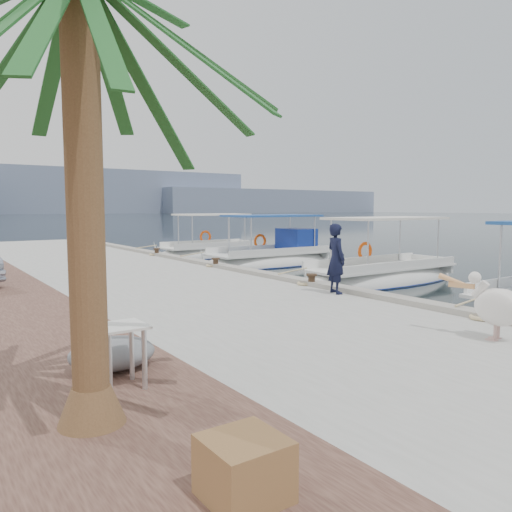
{
  "coord_description": "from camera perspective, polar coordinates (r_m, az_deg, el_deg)",
  "views": [
    {
      "loc": [
        -8.91,
        -8.3,
        2.56
      ],
      "look_at": [
        -1.0,
        3.12,
        1.2
      ],
      "focal_mm": 35.0,
      "sensor_mm": 36.0,
      "label": 1
    }
  ],
  "objects": [
    {
      "name": "folding_table",
      "position": [
        5.96,
        -15.21,
        -9.55
      ],
      "size": [
        0.55,
        0.55,
        0.73
      ],
      "color": "silver",
      "rests_on": "cobblestone_strip"
    },
    {
      "name": "fishing_caique_e",
      "position": [
        25.72,
        -5.32,
        0.13
      ],
      "size": [
        6.12,
        2.08,
        2.83
      ],
      "color": "silver",
      "rests_on": "ground"
    },
    {
      "name": "fishing_caique_c",
      "position": [
        17.4,
        14.12,
        -2.62
      ],
      "size": [
        6.99,
        2.22,
        2.83
      ],
      "color": "silver",
      "rests_on": "ground"
    },
    {
      "name": "ground",
      "position": [
        12.45,
        12.13,
        -6.41
      ],
      "size": [
        400.0,
        400.0,
        0.0
      ],
      "primitive_type": "plane",
      "color": "black",
      "rests_on": "ground"
    },
    {
      "name": "fishing_caique_d",
      "position": [
        22.1,
        1.72,
        -0.56
      ],
      "size": [
        6.89,
        2.39,
        2.83
      ],
      "color": "silver",
      "rests_on": "ground"
    },
    {
      "name": "mooring_bollards",
      "position": [
        13.15,
        6.37,
        -2.61
      ],
      "size": [
        0.28,
        20.28,
        0.33
      ],
      "color": "black",
      "rests_on": "concrete_quay"
    },
    {
      "name": "distant_hills",
      "position": [
        213.36,
        -24.47,
        6.44
      ],
      "size": [
        330.0,
        60.0,
        18.0
      ],
      "color": "slate",
      "rests_on": "ground"
    },
    {
      "name": "wooden_crate",
      "position": [
        3.83,
        -1.38,
        -23.08
      ],
      "size": [
        0.55,
        0.55,
        0.44
      ],
      "primitive_type": "cube",
      "color": "brown",
      "rests_on": "cobblestone_strip"
    },
    {
      "name": "quay_curb",
      "position": [
        16.01,
        -1.54,
        -1.59
      ],
      "size": [
        0.44,
        40.0,
        0.12
      ],
      "primitive_type": "cube",
      "color": "gray",
      "rests_on": "concrete_quay"
    },
    {
      "name": "pelican",
      "position": [
        8.66,
        25.71,
        -5.11
      ],
      "size": [
        0.61,
        1.35,
        1.04
      ],
      "color": "tan",
      "rests_on": "concrete_quay"
    },
    {
      "name": "tarp_bundle",
      "position": [
        6.74,
        -16.11,
        -10.64
      ],
      "size": [
        1.1,
        0.9,
        0.4
      ],
      "primitive_type": "ellipsoid",
      "color": "slate",
      "rests_on": "cobblestone_strip"
    },
    {
      "name": "concrete_quay",
      "position": [
        14.74,
        -10.63,
        -3.52
      ],
      "size": [
        6.0,
        40.0,
        0.5
      ],
      "primitive_type": "cube",
      "color": "#979792",
      "rests_on": "ground"
    },
    {
      "name": "fisherman",
      "position": [
        12.05,
        9.13,
        -0.3
      ],
      "size": [
        0.53,
        0.69,
        1.68
      ],
      "primitive_type": "imported",
      "rotation": [
        0.0,
        0.0,
        1.34
      ],
      "color": "black",
      "rests_on": "concrete_quay"
    }
  ]
}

